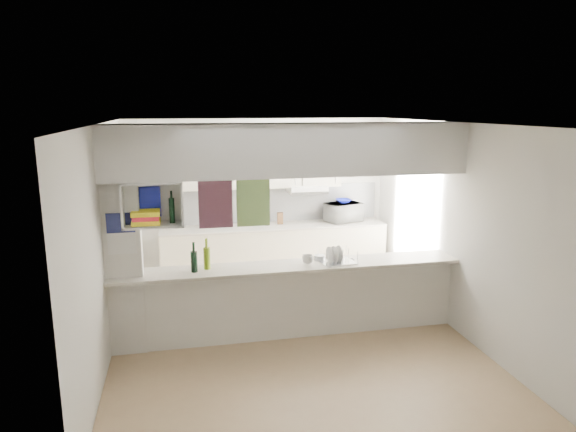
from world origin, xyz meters
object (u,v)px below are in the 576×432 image
object	(u,v)px
wine_bottles	(201,259)
microwave	(344,212)
dish_rack	(337,256)
bowl	(343,201)

from	to	relation	value
wine_bottles	microwave	bearing A→B (deg)	41.32
microwave	dish_rack	size ratio (longest dim) A/B	1.22
bowl	wine_bottles	xyz separation A→B (m)	(-2.43, -2.15, -0.20)
microwave	dish_rack	bearing A→B (deg)	52.90
dish_rack	wine_bottles	xyz separation A→B (m)	(-1.64, 0.05, 0.05)
microwave	bowl	bearing A→B (deg)	-101.64
bowl	dish_rack	distance (m)	2.35
dish_rack	microwave	bearing A→B (deg)	60.34
microwave	wine_bottles	bearing A→B (deg)	24.18
dish_rack	wine_bottles	distance (m)	1.64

